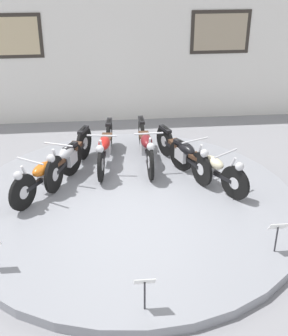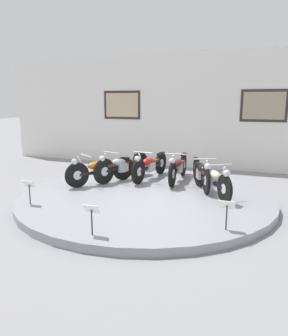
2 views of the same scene
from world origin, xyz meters
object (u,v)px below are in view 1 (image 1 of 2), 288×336
(info_placard_front_right, at_px, (278,230))
(motorcycle_maroon, at_px, (146,145))
(motorcycle_cream, at_px, (208,166))
(motorcycle_silver, at_px, (69,156))
(info_placard_front_centre, at_px, (145,286))
(motorcycle_black, at_px, (183,152))
(motorcycle_orange, at_px, (47,172))
(motorcycle_red, at_px, (105,146))

(info_placard_front_right, bearing_deg, motorcycle_maroon, 118.07)
(motorcycle_cream, height_order, info_placard_front_right, motorcycle_cream)
(motorcycle_silver, distance_m, motorcycle_maroon, 1.51)
(info_placard_front_centre, bearing_deg, motorcycle_black, 73.30)
(motorcycle_maroon, relative_size, motorcycle_cream, 1.21)
(motorcycle_orange, height_order, motorcycle_maroon, motorcycle_maroon)
(info_placard_front_centre, xyz_separation_m, info_placard_front_right, (1.98, 0.96, 0.00))
(motorcycle_maroon, height_order, info_placard_front_centre, motorcycle_maroon)
(motorcycle_orange, bearing_deg, motorcycle_red, 42.72)
(motorcycle_silver, relative_size, motorcycle_red, 0.95)
(motorcycle_red, xyz_separation_m, motorcycle_cream, (1.82, -0.95, -0.02))
(motorcycle_red, height_order, info_placard_front_centre, motorcycle_red)
(motorcycle_red, distance_m, info_placard_front_right, 3.81)
(motorcycle_maroon, distance_m, info_placard_front_centre, 3.95)
(motorcycle_silver, height_order, info_placard_front_right, motorcycle_silver)
(info_placard_front_centre, bearing_deg, motorcycle_silver, 106.67)
(motorcycle_silver, relative_size, motorcycle_black, 1.02)
(motorcycle_orange, bearing_deg, motorcycle_black, 13.40)
(motorcycle_cream, height_order, info_placard_front_centre, motorcycle_cream)
(motorcycle_black, bearing_deg, motorcycle_orange, -166.60)
(motorcycle_cream, bearing_deg, motorcycle_red, 152.50)
(motorcycle_maroon, bearing_deg, info_placard_front_centre, -95.72)
(motorcycle_silver, height_order, motorcycle_maroon, same)
(motorcycle_black, xyz_separation_m, info_placard_front_centre, (-1.07, -3.58, -0.01))
(motorcycle_silver, xyz_separation_m, motorcycle_maroon, (1.47, 0.35, 0.00))
(motorcycle_maroon, height_order, motorcycle_cream, motorcycle_maroon)
(motorcycle_silver, height_order, info_placard_front_centre, motorcycle_silver)
(motorcycle_orange, bearing_deg, motorcycle_silver, 59.49)
(motorcycle_red, relative_size, motorcycle_cream, 1.20)
(motorcycle_cream, xyz_separation_m, info_placard_front_centre, (-1.43, -2.98, -0.00))
(motorcycle_cream, bearing_deg, motorcycle_maroon, 137.38)
(motorcycle_red, distance_m, motorcycle_cream, 2.06)
(motorcycle_silver, relative_size, info_placard_front_centre, 3.71)
(motorcycle_black, relative_size, motorcycle_cream, 1.12)
(motorcycle_red, xyz_separation_m, motorcycle_black, (1.47, -0.35, -0.01))
(motorcycle_maroon, relative_size, info_placard_front_centre, 3.94)
(motorcycle_cream, bearing_deg, info_placard_front_centre, -115.56)
(motorcycle_red, bearing_deg, motorcycle_maroon, 0.05)
(motorcycle_maroon, bearing_deg, motorcycle_black, -27.48)
(motorcycle_orange, xyz_separation_m, motorcycle_red, (1.03, 0.95, 0.01))
(motorcycle_cream, xyz_separation_m, info_placard_front_right, (0.55, -2.02, -0.00))
(motorcycle_silver, bearing_deg, info_placard_front_centre, -73.33)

